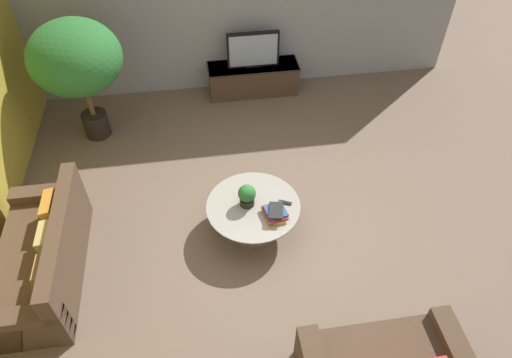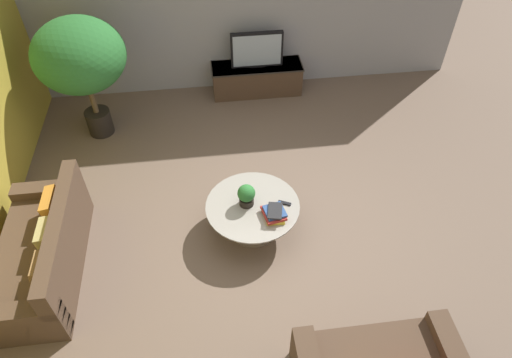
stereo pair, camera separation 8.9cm
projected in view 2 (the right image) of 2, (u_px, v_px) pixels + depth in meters
ground_plane at (265, 225)px, 5.77m from camera, size 24.00×24.00×0.00m
media_console at (257, 78)px, 7.67m from camera, size 1.50×0.50×0.50m
television at (257, 50)px, 7.29m from camera, size 0.84×0.13×0.58m
coffee_table at (253, 212)px, 5.52m from camera, size 1.13×1.13×0.43m
couch_by_wall at (44, 254)px, 5.11m from camera, size 0.84×1.86×0.84m
potted_palm_tall at (80, 58)px, 6.17m from camera, size 1.25×1.25×1.82m
potted_plant_tabletop at (246, 195)px, 5.34m from camera, size 0.21×0.21×0.29m
book_stack at (274, 213)px, 5.27m from camera, size 0.29×0.32×0.12m
remote_black at (285, 203)px, 5.44m from camera, size 0.16×0.10×0.02m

